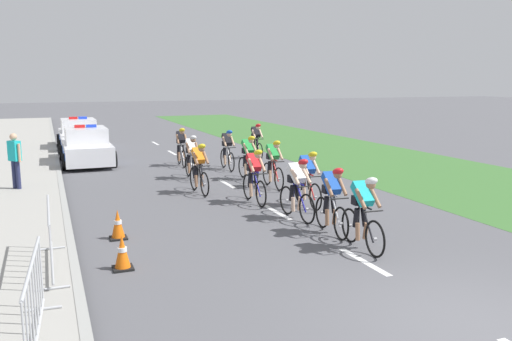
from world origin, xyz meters
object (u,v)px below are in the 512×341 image
(cyclist_seventh, at_px, (248,157))
(cyclist_eleventh, at_px, (181,146))
(cyclist_lead, at_px, (363,211))
(crowd_barrier_middle, at_px, (50,238))
(cyclist_eighth, at_px, (199,167))
(traffic_cone_mid, at_px, (118,225))
(cyclist_fifth, at_px, (254,175))
(crowd_barrier_front, at_px, (35,305))
(cyclist_ninth, at_px, (192,156))
(cyclist_second, at_px, (332,199))
(spectator_closest, at_px, (15,157))
(cyclist_sixth, at_px, (273,163))
(traffic_cone_near, at_px, (122,253))
(police_car_second, at_px, (79,135))
(cyclist_third, at_px, (297,188))
(cyclist_tenth, at_px, (227,149))
(cyclist_twelfth, at_px, (256,140))
(police_car_nearest, at_px, (86,147))
(cyclist_fourth, at_px, (308,178))

(cyclist_seventh, distance_m, cyclist_eleventh, 3.96)
(cyclist_lead, relative_size, crowd_barrier_middle, 0.74)
(cyclist_eighth, xyz_separation_m, traffic_cone_mid, (-2.86, -3.78, -0.48))
(cyclist_fifth, xyz_separation_m, crowd_barrier_front, (-5.47, -6.51, -0.14))
(cyclist_seventh, relative_size, cyclist_ninth, 1.00)
(cyclist_ninth, bearing_deg, cyclist_eleventh, 83.37)
(cyclist_seventh, height_order, cyclist_ninth, same)
(cyclist_second, bearing_deg, spectator_closest, 132.20)
(cyclist_sixth, xyz_separation_m, traffic_cone_near, (-5.41, -5.62, -0.48))
(cyclist_seventh, distance_m, police_car_second, 11.73)
(police_car_second, relative_size, spectator_closest, 2.63)
(police_car_second, bearing_deg, cyclist_second, -76.18)
(cyclist_ninth, bearing_deg, cyclist_third, -80.61)
(cyclist_third, height_order, cyclist_fifth, same)
(cyclist_second, distance_m, cyclist_fifth, 3.38)
(cyclist_third, xyz_separation_m, cyclist_seventh, (0.73, 5.21, 0.00))
(cyclist_third, distance_m, traffic_cone_near, 4.85)
(cyclist_eighth, relative_size, cyclist_tenth, 1.00)
(cyclist_third, height_order, cyclist_eleventh, same)
(cyclist_fifth, bearing_deg, cyclist_twelfth, 67.87)
(crowd_barrier_middle, bearing_deg, cyclist_ninth, 59.53)
(cyclist_twelfth, height_order, police_car_second, police_car_second)
(cyclist_seventh, xyz_separation_m, cyclist_eighth, (-2.13, -1.46, 0.00))
(cyclist_third, relative_size, cyclist_fifth, 1.00)
(cyclist_seventh, height_order, traffic_cone_mid, cyclist_seventh)
(cyclist_lead, bearing_deg, police_car_nearest, 107.63)
(cyclist_fourth, height_order, cyclist_eighth, same)
(cyclist_second, height_order, cyclist_tenth, same)
(cyclist_tenth, height_order, cyclist_twelfth, same)
(cyclist_lead, xyz_separation_m, cyclist_eighth, (-1.58, 6.33, 0.00))
(cyclist_fifth, distance_m, cyclist_ninth, 4.21)
(cyclist_seventh, xyz_separation_m, spectator_closest, (-7.21, 0.71, 0.30))
(cyclist_twelfth, bearing_deg, police_car_nearest, 170.20)
(cyclist_second, distance_m, police_car_nearest, 13.02)
(cyclist_second, distance_m, cyclist_fourth, 2.55)
(cyclist_second, height_order, cyclist_twelfth, same)
(cyclist_eighth, bearing_deg, cyclist_seventh, 34.35)
(cyclist_lead, height_order, cyclist_eighth, same)
(spectator_closest, bearing_deg, cyclist_second, -47.80)
(cyclist_lead, xyz_separation_m, cyclist_fourth, (0.66, 3.64, 0.00))
(cyclist_fifth, relative_size, spectator_closest, 1.03)
(cyclist_tenth, bearing_deg, cyclist_second, -93.77)
(cyclist_seventh, bearing_deg, crowd_barrier_front, -123.79)
(cyclist_fifth, height_order, cyclist_seventh, same)
(cyclist_fourth, distance_m, cyclist_fifth, 1.48)
(cyclist_ninth, relative_size, crowd_barrier_middle, 0.74)
(cyclist_eighth, relative_size, spectator_closest, 1.03)
(cyclist_sixth, relative_size, crowd_barrier_middle, 0.74)
(cyclist_second, bearing_deg, crowd_barrier_middle, -176.98)
(cyclist_eleventh, bearing_deg, cyclist_tenth, -46.16)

